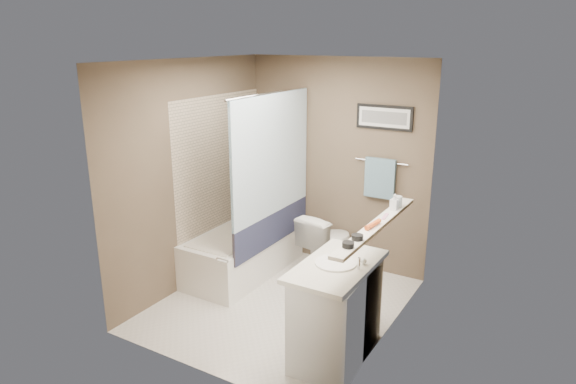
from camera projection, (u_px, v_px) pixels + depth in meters
The scene contains 33 objects.
ground at pixel (281, 304), 5.20m from camera, with size 2.50×2.50×0.00m, color silver.
ceiling at pixel (279, 63), 4.51m from camera, with size 2.20×2.50×0.04m, color silver.
wall_back at pixel (336, 164), 5.87m from camera, with size 2.20×0.04×2.40m, color brown.
wall_front at pixel (195, 232), 3.84m from camera, with size 2.20×0.04×2.40m, color brown.
wall_left at pixel (192, 176), 5.38m from camera, with size 0.04×2.50×2.40m, color brown.
wall_right at pixel (389, 210), 4.33m from camera, with size 0.04×2.50×2.40m, color brown.
tile_surround at pixel (221, 183), 5.85m from camera, with size 0.02×1.55×2.00m, color #C3AE94.
curtain_rod at pixel (272, 93), 5.21m from camera, with size 0.02×0.02×1.55m, color silver.
curtain_upper at pixel (272, 155), 5.40m from camera, with size 0.03×1.45×1.28m, color white.
curtain_lower at pixel (273, 228), 5.64m from camera, with size 0.03×1.45×0.36m, color #272C4A.
mirror at pixel (387, 165), 4.08m from camera, with size 0.02×1.60×1.00m, color silver.
shelf at pixel (377, 225), 4.26m from camera, with size 0.12×1.60×0.03m, color silver.
towel_bar at pixel (381, 162), 5.56m from camera, with size 0.02×0.02×0.60m, color silver.
towel at pixel (380, 178), 5.59m from camera, with size 0.34×0.05×0.44m, color #8DBBCD.
art_frame at pixel (384, 117), 5.43m from camera, with size 0.62×0.03×0.26m, color black.
art_mat at pixel (384, 118), 5.42m from camera, with size 0.56×0.00×0.20m, color white.
art_image at pixel (384, 118), 5.42m from camera, with size 0.50×0.00×0.13m, color #595959.
door at pixel (255, 273), 3.62m from camera, with size 0.80×0.02×2.00m, color silver.
door_handle at pixel (222, 260), 3.82m from camera, with size 0.02×0.02×0.10m, color silver.
bathtub at pixel (244, 252), 5.84m from camera, with size 0.70×1.50×0.50m, color white.
tub_rim at pixel (243, 231), 5.77m from camera, with size 0.56×1.36×0.02m, color silver.
toilet at pixel (327, 243), 5.80m from camera, with size 0.40×0.71×0.72m, color white.
vanity at pixel (336, 313), 4.26m from camera, with size 0.50×0.90×0.80m, color silver.
countertop at pixel (337, 266), 4.14m from camera, with size 0.54×0.96×0.04m, color beige.
sink_basin at pixel (336, 263), 4.14m from camera, with size 0.34×0.34×0.01m, color white.
faucet_spout at pixel (359, 263), 4.03m from camera, with size 0.02×0.02×0.10m, color silver.
faucet_knob at pixel (364, 261), 4.12m from camera, with size 0.05×0.05×0.05m, color silver.
candle_bowl_near at pixel (348, 245), 3.76m from camera, with size 0.09×0.09×0.04m, color black.
candle_bowl_far at pixel (357, 237), 3.90m from camera, with size 0.09×0.09×0.04m, color black.
hair_brush_front at pixel (373, 224), 4.17m from camera, with size 0.04×0.04×0.22m, color #CB4E1C.
pink_comb at pixel (385, 216), 4.40m from camera, with size 0.03×0.16×0.01m, color pink.
glass_jar at pixel (398, 202), 4.65m from camera, with size 0.08×0.08×0.10m, color silver.
soap_bottle at pixel (394, 202), 4.57m from camera, with size 0.06×0.07×0.14m, color #999999.
Camera 1 is at (2.43, -3.97, 2.59)m, focal length 32.00 mm.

